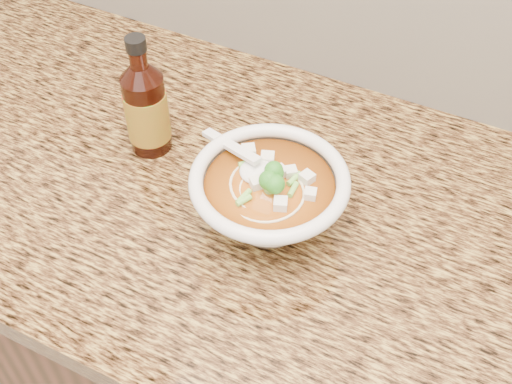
% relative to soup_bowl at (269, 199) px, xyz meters
% --- Properties ---
extents(cabinet, '(4.00, 0.65, 0.86)m').
position_rel_soup_bowl_xyz_m(cabinet, '(0.06, 0.04, -0.52)').
color(cabinet, '#301E0E').
rests_on(cabinet, ground).
extents(counter_slab, '(4.00, 0.68, 0.04)m').
position_rel_soup_bowl_xyz_m(counter_slab, '(0.06, 0.04, -0.07)').
color(counter_slab, '#A6873D').
rests_on(counter_slab, cabinet).
extents(soup_bowl, '(0.24, 0.21, 0.12)m').
position_rel_soup_bowl_xyz_m(soup_bowl, '(0.00, 0.00, 0.00)').
color(soup_bowl, white).
rests_on(soup_bowl, counter_slab).
extents(hot_sauce_bottle, '(0.07, 0.07, 0.20)m').
position_rel_soup_bowl_xyz_m(hot_sauce_bottle, '(-0.24, 0.06, 0.02)').
color(hot_sauce_bottle, '#370F07').
rests_on(hot_sauce_bottle, counter_slab).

